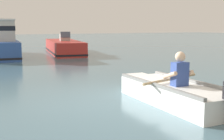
{
  "coord_description": "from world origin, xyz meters",
  "views": [
    {
      "loc": [
        -3.28,
        -6.17,
        1.73
      ],
      "look_at": [
        0.54,
        1.05,
        0.55
      ],
      "focal_mm": 48.7,
      "sensor_mm": 36.0,
      "label": 1
    }
  ],
  "objects": [
    {
      "name": "ground_plane",
      "position": [
        0.0,
        0.0,
        0.0
      ],
      "size": [
        120.0,
        120.0,
        0.0
      ],
      "primitive_type": "plane",
      "color": "slate"
    },
    {
      "name": "rowboat_with_person",
      "position": [
        1.08,
        -0.88,
        0.25
      ],
      "size": [
        1.94,
        3.72,
        1.19
      ],
      "color": "white",
      "rests_on": "ground"
    },
    {
      "name": "moored_boat_blue",
      "position": [
        -0.77,
        11.85,
        0.78
      ],
      "size": [
        2.41,
        6.36,
        2.11
      ],
      "color": "#2D519E",
      "rests_on": "ground"
    },
    {
      "name": "moored_boat_red",
      "position": [
        3.1,
        12.51,
        0.39
      ],
      "size": [
        2.91,
        6.57,
        1.4
      ],
      "color": "#B72D28",
      "rests_on": "ground"
    }
  ]
}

